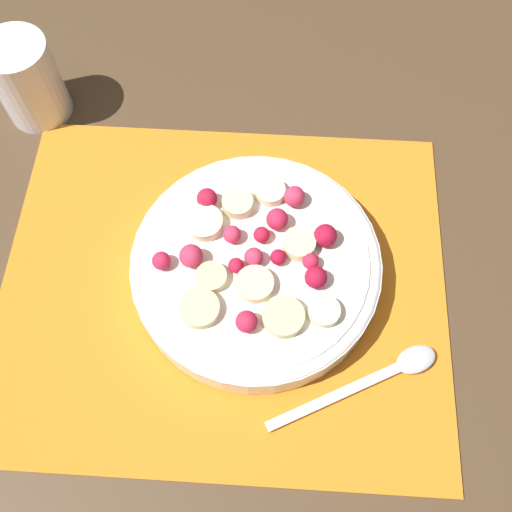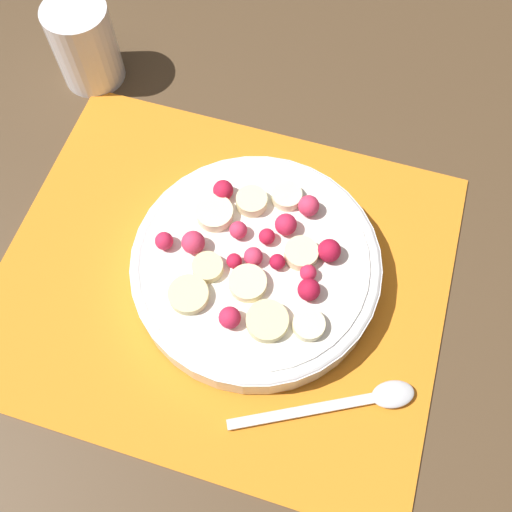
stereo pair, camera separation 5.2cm
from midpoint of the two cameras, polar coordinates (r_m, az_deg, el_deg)
name	(u,v)px [view 2 (the right image)]	position (r m, az deg, el deg)	size (l,w,h in m)	color
ground_plane	(223,278)	(0.56, -0.75, -2.46)	(3.00, 3.00, 0.00)	#4C3823
placemat	(222,276)	(0.56, -0.75, -2.34)	(0.43, 0.36, 0.01)	orange
fruit_bowl	(256,265)	(0.53, 2.74, -1.19)	(0.23, 0.23, 0.06)	white
spoon	(357,401)	(0.53, 12.97, -14.26)	(0.16, 0.09, 0.01)	silver
drinking_glass	(85,45)	(0.69, -14.61, 19.60)	(0.07, 0.07, 0.09)	white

